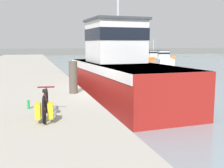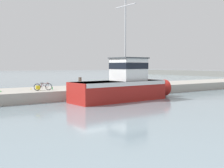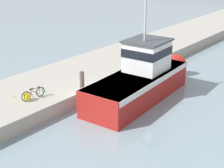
{
  "view_description": "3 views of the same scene",
  "coord_description": "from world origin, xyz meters",
  "px_view_note": "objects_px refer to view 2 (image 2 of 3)",
  "views": [
    {
      "loc": [
        -3.27,
        -10.42,
        2.8
      ],
      "look_at": [
        -0.47,
        -0.72,
        1.36
      ],
      "focal_mm": 45.0,
      "sensor_mm": 36.0,
      "label": 1
    },
    {
      "loc": [
        22.34,
        -12.89,
        3.31
      ],
      "look_at": [
        -0.13,
        2.51,
        1.51
      ],
      "focal_mm": 45.0,
      "sensor_mm": 36.0,
      "label": 2
    },
    {
      "loc": [
        13.52,
        -16.08,
        9.75
      ],
      "look_at": [
        0.07,
        0.85,
        1.43
      ],
      "focal_mm": 55.0,
      "sensor_mm": 36.0,
      "label": 3
    }
  ],
  "objects_px": {
    "water_bottle_by_bike": "(31,89)",
    "fishing_boat_main": "(124,85)",
    "bicycle_touring": "(41,87)",
    "mooring_post": "(80,83)",
    "water_bottle_on_curb": "(52,88)"
  },
  "relations": [
    {
      "from": "mooring_post",
      "to": "water_bottle_by_bike",
      "type": "distance_m",
      "value": 4.72
    },
    {
      "from": "water_bottle_by_bike",
      "to": "fishing_boat_main",
      "type": "bearing_deg",
      "value": 54.46
    },
    {
      "from": "water_bottle_on_curb",
      "to": "mooring_post",
      "type": "bearing_deg",
      "value": 53.81
    },
    {
      "from": "water_bottle_on_curb",
      "to": "water_bottle_by_bike",
      "type": "relative_size",
      "value": 1.36
    },
    {
      "from": "fishing_boat_main",
      "to": "water_bottle_by_bike",
      "type": "bearing_deg",
      "value": -129.02
    },
    {
      "from": "bicycle_touring",
      "to": "water_bottle_on_curb",
      "type": "bearing_deg",
      "value": 113.89
    },
    {
      "from": "fishing_boat_main",
      "to": "water_bottle_on_curb",
      "type": "bearing_deg",
      "value": -132.74
    },
    {
      "from": "water_bottle_on_curb",
      "to": "bicycle_touring",
      "type": "bearing_deg",
      "value": -72.17
    },
    {
      "from": "water_bottle_by_bike",
      "to": "mooring_post",
      "type": "bearing_deg",
      "value": 59.61
    },
    {
      "from": "bicycle_touring",
      "to": "mooring_post",
      "type": "relative_size",
      "value": 1.44
    },
    {
      "from": "mooring_post",
      "to": "water_bottle_on_curb",
      "type": "distance_m",
      "value": 2.75
    },
    {
      "from": "fishing_boat_main",
      "to": "water_bottle_by_bike",
      "type": "relative_size",
      "value": 61.85
    },
    {
      "from": "fishing_boat_main",
      "to": "bicycle_touring",
      "type": "xyz_separation_m",
      "value": [
        -4.0,
        -6.65,
        -0.18
      ]
    },
    {
      "from": "fishing_boat_main",
      "to": "mooring_post",
      "type": "distance_m",
      "value": 4.25
    },
    {
      "from": "mooring_post",
      "to": "water_bottle_by_bike",
      "type": "height_order",
      "value": "mooring_post"
    }
  ]
}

